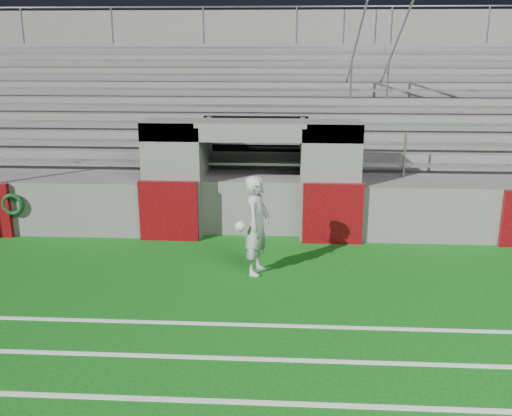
{
  "coord_description": "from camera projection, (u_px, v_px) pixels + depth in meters",
  "views": [
    {
      "loc": [
        0.84,
        -9.0,
        4.18
      ],
      "look_at": [
        0.2,
        1.8,
        1.1
      ],
      "focal_mm": 40.0,
      "sensor_mm": 36.0,
      "label": 1
    }
  ],
  "objects": [
    {
      "name": "ground",
      "position": [
        238.0,
        297.0,
        9.83
      ],
      "size": [
        90.0,
        90.0,
        0.0
      ],
      "primitive_type": "plane",
      "color": "#0E5411",
      "rests_on": "ground"
    },
    {
      "name": "stadium_structure",
      "position": [
        262.0,
        139.0,
        17.08
      ],
      "size": [
        26.0,
        8.48,
        5.42
      ],
      "color": "#5E5B59",
      "rests_on": "ground"
    },
    {
      "name": "goalkeeper_with_ball",
      "position": [
        257.0,
        225.0,
        10.66
      ],
      "size": [
        0.71,
        0.78,
        1.89
      ],
      "color": "#AAAFB4",
      "rests_on": "ground"
    },
    {
      "name": "hose_coil",
      "position": [
        13.0,
        205.0,
        12.73
      ],
      "size": [
        0.51,
        0.15,
        0.53
      ],
      "color": "#0D420D",
      "rests_on": "ground"
    }
  ]
}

